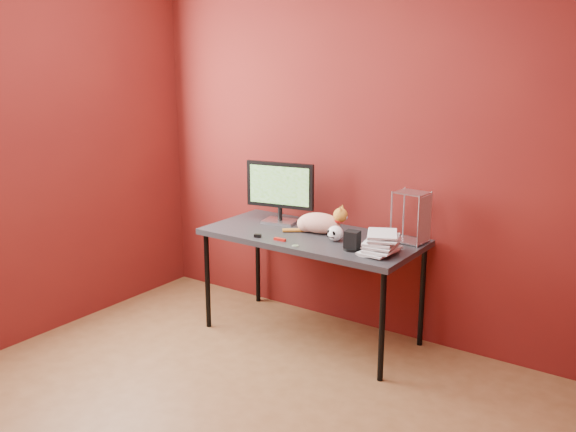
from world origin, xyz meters
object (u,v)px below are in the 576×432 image
Objects in this scene: speaker at (352,241)px; monitor at (280,189)px; cat at (320,223)px; skull_mug at (335,233)px; book_stack at (372,136)px; desk at (312,241)px.

monitor is at bearing 153.17° from speaker.
skull_mug is at bearing -41.91° from cat.
cat is at bearing 143.91° from speaker.
book_stack is (0.28, -0.07, 0.67)m from skull_mug.
cat is 0.82m from book_stack.
speaker is (0.19, -0.11, 0.00)m from skull_mug.
monitor is at bearing 172.22° from skull_mug.
book_stack is (0.47, -0.18, 0.65)m from cat.
monitor reaches higher than cat.
skull_mug is at bearing 143.06° from speaker.
skull_mug is 0.07× the size of book_stack.
desk is 12.06× the size of speaker.
speaker is at bearing -31.77° from monitor.
book_stack reaches higher than cat.
monitor reaches higher than skull_mug.
book_stack is (0.09, 0.04, 0.66)m from speaker.
cat reaches higher than desk.
book_stack is at bearing -5.64° from skull_mug.
desk is 0.48m from monitor.
book_stack reaches higher than desk.
speaker reaches higher than desk.
desk is at bearing 177.14° from skull_mug.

